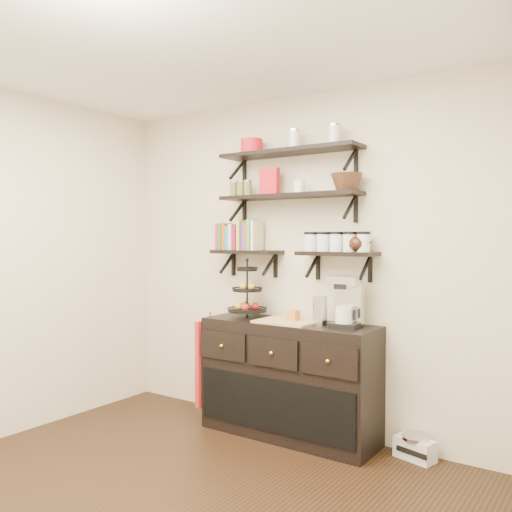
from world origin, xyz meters
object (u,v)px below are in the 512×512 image
object	(u,v)px
sideboard	(289,379)
fruit_stand	(248,298)
coffee_maker	(347,303)
radio	(415,448)

from	to	relation	value
sideboard	fruit_stand	world-z (taller)	fruit_stand
coffee_maker	radio	bearing A→B (deg)	5.64
fruit_stand	coffee_maker	size ratio (longest dim) A/B	1.24
fruit_stand	radio	xyz separation A→B (m)	(1.36, 0.12, -0.98)
sideboard	fruit_stand	distance (m)	0.73
coffee_maker	radio	world-z (taller)	coffee_maker
coffee_maker	radio	size ratio (longest dim) A/B	1.24
fruit_stand	coffee_maker	world-z (taller)	fruit_stand
sideboard	coffee_maker	xyz separation A→B (m)	(0.48, 0.03, 0.63)
coffee_maker	radio	xyz separation A→B (m)	(0.48, 0.09, -1.00)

